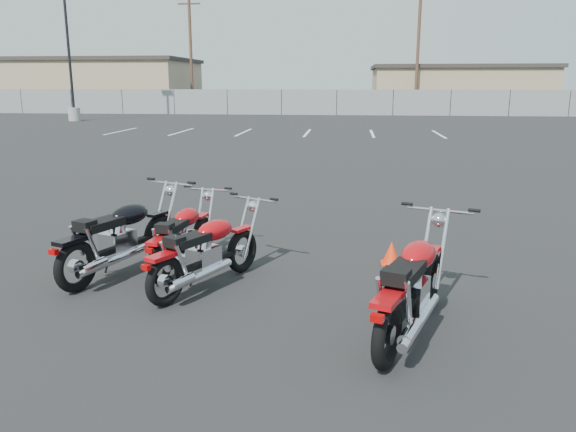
# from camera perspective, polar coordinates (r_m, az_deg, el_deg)

# --- Properties ---
(ground) EXTENTS (120.00, 120.00, 0.00)m
(ground) POSITION_cam_1_polar(r_m,az_deg,el_deg) (6.69, -2.27, -6.57)
(ground) COLOR black
(ground) RESTS_ON ground
(motorcycle_front_red) EXTENTS (0.70, 1.82, 0.89)m
(motorcycle_front_red) POSITION_cam_1_polar(r_m,az_deg,el_deg) (7.16, -10.62, -2.06)
(motorcycle_front_red) COLOR black
(motorcycle_front_red) RESTS_ON ground
(motorcycle_second_black) EXTENTS (1.16, 2.04, 1.02)m
(motorcycle_second_black) POSITION_cam_1_polar(r_m,az_deg,el_deg) (7.09, -16.60, -2.05)
(motorcycle_second_black) COLOR black
(motorcycle_second_black) RESTS_ON ground
(motorcycle_third_red) EXTENTS (1.21, 1.82, 0.93)m
(motorcycle_third_red) POSITION_cam_1_polar(r_m,az_deg,el_deg) (6.40, -8.28, -3.66)
(motorcycle_third_red) COLOR black
(motorcycle_third_red) RESTS_ON ground
(motorcycle_rear_red) EXTENTS (1.17, 2.08, 1.03)m
(motorcycle_rear_red) POSITION_cam_1_polar(r_m,az_deg,el_deg) (5.28, 12.55, -7.02)
(motorcycle_rear_red) COLOR black
(motorcycle_rear_red) RESTS_ON ground
(training_cone_near) EXTENTS (0.25, 0.25, 0.30)m
(training_cone_near) POSITION_cam_1_polar(r_m,az_deg,el_deg) (7.37, 10.46, -3.67)
(training_cone_near) COLOR #FF320D
(training_cone_near) RESTS_ON ground
(light_pole_west) EXTENTS (0.80, 0.70, 10.76)m
(light_pole_west) POSITION_cam_1_polar(r_m,az_deg,el_deg) (37.13, -21.21, 13.38)
(light_pole_west) COLOR #9A9691
(light_pole_west) RESTS_ON ground
(chainlink_fence) EXTENTS (80.06, 0.06, 1.80)m
(chainlink_fence) POSITION_cam_1_polar(r_m,az_deg,el_deg) (41.25, 4.96, 11.43)
(chainlink_fence) COLOR slate
(chainlink_fence) RESTS_ON ground
(tan_building_west) EXTENTS (18.40, 10.40, 4.30)m
(tan_building_west) POSITION_cam_1_polar(r_m,az_deg,el_deg) (53.40, -19.76, 12.50)
(tan_building_west) COLOR tan
(tan_building_west) RESTS_ON ground
(tan_building_east) EXTENTS (14.40, 9.40, 3.70)m
(tan_building_east) POSITION_cam_1_polar(r_m,az_deg,el_deg) (51.03, 16.80, 12.37)
(tan_building_east) COLOR tan
(tan_building_east) RESTS_ON ground
(utility_pole_b) EXTENTS (1.80, 0.24, 9.00)m
(utility_pole_b) POSITION_cam_1_polar(r_m,az_deg,el_deg) (48.06, -9.84, 16.08)
(utility_pole_b) COLOR #472F21
(utility_pole_b) RESTS_ON ground
(utility_pole_c) EXTENTS (1.80, 0.24, 9.00)m
(utility_pole_c) POSITION_cam_1_polar(r_m,az_deg,el_deg) (45.57, 13.06, 16.09)
(utility_pole_c) COLOR #472F21
(utility_pole_c) RESTS_ON ground
(parking_line_stripes) EXTENTS (15.12, 4.00, 0.01)m
(parking_line_stripes) POSITION_cam_1_polar(r_m,az_deg,el_deg) (26.54, -1.31, 8.47)
(parking_line_stripes) COLOR silver
(parking_line_stripes) RESTS_ON ground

